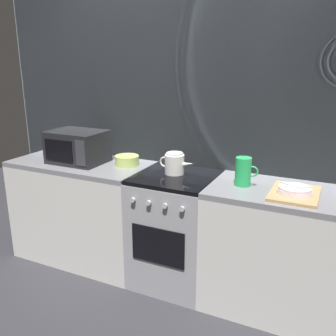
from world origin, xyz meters
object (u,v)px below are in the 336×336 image
(microwave, at_px, (78,147))
(dish_pile, at_px, (295,192))
(pitcher, at_px, (243,172))
(mixing_bowl, at_px, (127,160))
(kettle, at_px, (175,163))
(stove_unit, at_px, (175,229))

(microwave, relative_size, dish_pile, 1.15)
(pitcher, distance_m, dish_pile, 0.37)
(mixing_bowl, bearing_deg, microwave, -166.26)
(microwave, relative_size, mixing_bowl, 2.30)
(microwave, height_order, dish_pile, microwave)
(microwave, height_order, pitcher, microwave)
(kettle, bearing_deg, pitcher, -4.90)
(kettle, distance_m, mixing_bowl, 0.46)
(microwave, bearing_deg, pitcher, 0.27)
(microwave, xyz_separation_m, mixing_bowl, (0.42, 0.10, -0.10))
(stove_unit, height_order, mixing_bowl, mixing_bowl)
(stove_unit, relative_size, dish_pile, 2.25)
(stove_unit, relative_size, microwave, 1.96)
(stove_unit, distance_m, pitcher, 0.76)
(kettle, bearing_deg, microwave, -176.54)
(microwave, distance_m, dish_pile, 1.78)
(stove_unit, xyz_separation_m, dish_pile, (0.87, -0.06, 0.47))
(stove_unit, bearing_deg, mixing_bowl, 169.57)
(mixing_bowl, xyz_separation_m, pitcher, (1.00, -0.10, 0.06))
(stove_unit, bearing_deg, microwave, -179.12)
(stove_unit, xyz_separation_m, kettle, (-0.03, 0.04, 0.53))
(stove_unit, distance_m, mixing_bowl, 0.70)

